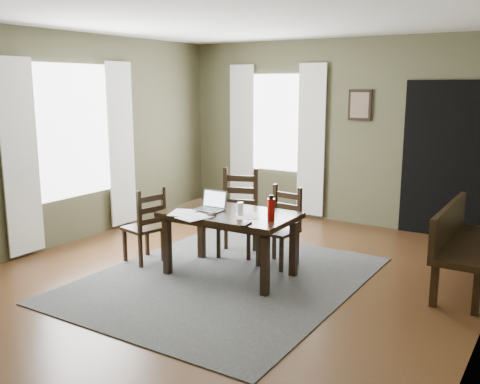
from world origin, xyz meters
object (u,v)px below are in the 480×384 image
Objects in this scene: bench at (462,239)px; water_bottle at (271,209)px; chair_end at (146,227)px; chair_back_left at (238,214)px; dining_table at (230,220)px; laptop at (212,205)px; chair_back_right at (280,228)px.

bench is 5.81× the size of water_bottle.
chair_end is 1.12m from chair_back_left.
laptop is at bearing 178.55° from dining_table.
dining_table is 0.27m from laptop.
chair_back_right is at bearing -28.38° from chair_back_left.
chair_end is at bearing -169.03° from laptop.
chair_back_left is (-0.33, 0.69, -0.11)m from dining_table.
chair_back_right is 2.93× the size of laptop.
laptop reaches higher than bench.
chair_back_right reaches higher than bench.
chair_back_left reaches higher than laptop.
bench is at bearing 20.96° from laptop.
chair_end is 2.88× the size of laptop.
chair_back_right is 0.86m from laptop.
bench reaches higher than dining_table.
chair_back_left reaches higher than dining_table.
dining_table is at bearing 171.72° from water_bottle.
water_bottle is at bearing 105.99° from chair_end.
dining_table is at bearing 113.86° from bench.
chair_back_right is at bearing 46.92° from laptop.
bench is 1.96m from water_bottle.
chair_end is 3.40× the size of water_bottle.
water_bottle reaches higher than dining_table.
dining_table is at bearing -110.31° from chair_back_right.
chair_end reaches higher than dining_table.
chair_back_left is at bearing 96.14° from bench.
bench is at bearing -13.19° from chair_back_left.
laptop reaches higher than chair_end.
bench is (3.22, 1.13, 0.07)m from chair_end.
chair_back_left reaches higher than water_bottle.
chair_back_left is 1.15× the size of chair_back_right.
dining_table is at bearing 111.87° from chair_end.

